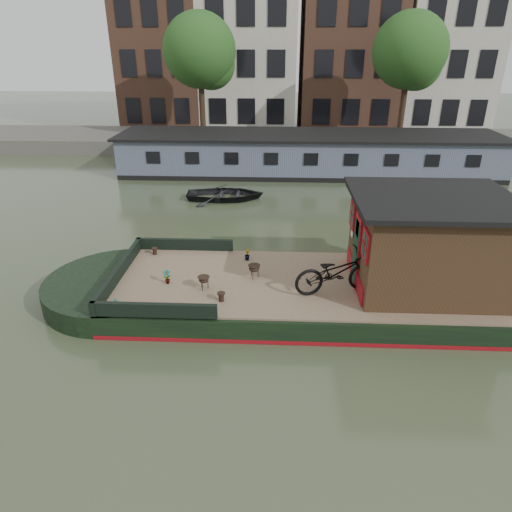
{
  "coord_description": "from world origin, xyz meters",
  "views": [
    {
      "loc": [
        -1.68,
        -10.88,
        6.45
      ],
      "look_at": [
        -2.22,
        0.5,
        1.14
      ],
      "focal_mm": 32.0,
      "sensor_mm": 36.0,
      "label": 1
    }
  ],
  "objects_px": {
    "dinghy": "(225,191)",
    "bicycle": "(336,272)",
    "potted_plant_a": "(167,277)",
    "cabin": "(427,241)",
    "brazier_rear": "(254,271)",
    "brazier_front": "(204,283)"
  },
  "relations": [
    {
      "from": "potted_plant_a",
      "to": "dinghy",
      "type": "xyz_separation_m",
      "value": [
        0.53,
        9.35,
        -0.49
      ]
    },
    {
      "from": "dinghy",
      "to": "bicycle",
      "type": "bearing_deg",
      "value": -161.3
    },
    {
      "from": "bicycle",
      "to": "brazier_rear",
      "type": "distance_m",
      "value": 2.25
    },
    {
      "from": "potted_plant_a",
      "to": "brazier_front",
      "type": "height_order",
      "value": "potted_plant_a"
    },
    {
      "from": "cabin",
      "to": "potted_plant_a",
      "type": "xyz_separation_m",
      "value": [
        -6.73,
        -0.3,
        -1.02
      ]
    },
    {
      "from": "brazier_rear",
      "to": "dinghy",
      "type": "height_order",
      "value": "brazier_rear"
    },
    {
      "from": "potted_plant_a",
      "to": "brazier_front",
      "type": "relative_size",
      "value": 1.14
    },
    {
      "from": "cabin",
      "to": "bicycle",
      "type": "distance_m",
      "value": 2.48
    },
    {
      "from": "bicycle",
      "to": "brazier_front",
      "type": "height_order",
      "value": "bicycle"
    },
    {
      "from": "brazier_rear",
      "to": "brazier_front",
      "type": "bearing_deg",
      "value": -151.42
    },
    {
      "from": "potted_plant_a",
      "to": "dinghy",
      "type": "distance_m",
      "value": 9.38
    },
    {
      "from": "cabin",
      "to": "dinghy",
      "type": "relative_size",
      "value": 1.15
    },
    {
      "from": "brazier_front",
      "to": "brazier_rear",
      "type": "height_order",
      "value": "brazier_rear"
    },
    {
      "from": "cabin",
      "to": "dinghy",
      "type": "distance_m",
      "value": 11.08
    },
    {
      "from": "bicycle",
      "to": "dinghy",
      "type": "relative_size",
      "value": 0.62
    },
    {
      "from": "cabin",
      "to": "bicycle",
      "type": "bearing_deg",
      "value": -167.03
    },
    {
      "from": "bicycle",
      "to": "cabin",
      "type": "bearing_deg",
      "value": -92.96
    },
    {
      "from": "bicycle",
      "to": "brazier_front",
      "type": "relative_size",
      "value": 6.08
    },
    {
      "from": "brazier_front",
      "to": "cabin",
      "type": "bearing_deg",
      "value": 5.39
    },
    {
      "from": "potted_plant_a",
      "to": "brazier_front",
      "type": "distance_m",
      "value": 1.05
    },
    {
      "from": "dinghy",
      "to": "cabin",
      "type": "bearing_deg",
      "value": -148.89
    },
    {
      "from": "potted_plant_a",
      "to": "brazier_rear",
      "type": "relative_size",
      "value": 1.08
    }
  ]
}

